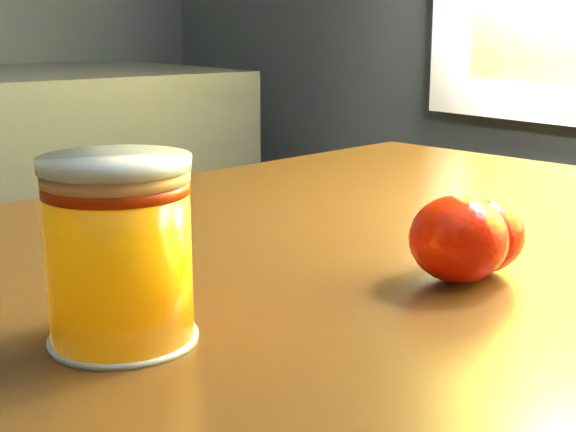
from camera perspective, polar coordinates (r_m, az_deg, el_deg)
table at (r=0.63m, az=3.25°, el=-12.91°), size 1.17×0.88×0.82m
juice_glass at (r=0.46m, az=-11.90°, el=-2.51°), size 0.08×0.08×0.11m
orange_front at (r=0.57m, az=12.03°, el=-1.61°), size 0.08×0.08×0.06m
orange_back at (r=0.60m, az=13.50°, el=-1.24°), size 0.07×0.07×0.06m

